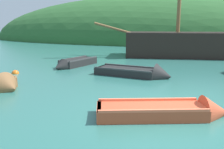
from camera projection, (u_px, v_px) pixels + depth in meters
ground_plane at (163, 113)px, 7.22m from camera, size 120.00×120.00×0.00m
shore_hill at (142, 41)px, 36.01m from camera, size 49.23×18.53×12.63m
sailing_ship at (208, 47)px, 18.93m from camera, size 14.75×5.53×12.69m
rowboat_near_dock at (74, 64)px, 14.84m from camera, size 1.62×3.39×0.87m
rowboat_center at (139, 74)px, 12.14m from camera, size 3.89×1.64×1.17m
rowboat_far at (171, 113)px, 6.91m from camera, size 3.80×2.27×0.99m
buoy_orange at (15, 74)px, 12.79m from camera, size 0.37×0.37×0.37m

